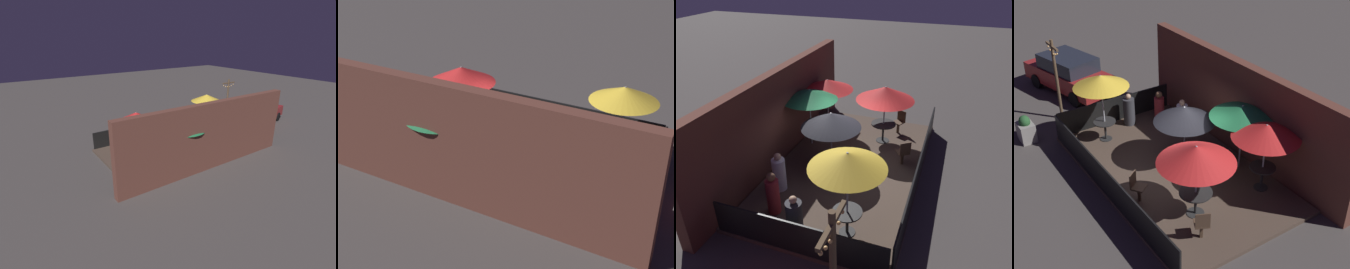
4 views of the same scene
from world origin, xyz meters
TOP-DOWN VIEW (x-y plane):
  - ground_plane at (0.00, 0.00)m, footprint 60.00×60.00m
  - patio_deck at (0.00, 0.00)m, footprint 8.16×4.80m
  - building_wall at (0.00, 2.63)m, footprint 9.76×0.36m
  - fence_front at (0.00, -2.36)m, footprint 7.96×0.05m
  - fence_side_left at (-4.03, 0.00)m, footprint 0.05×4.60m
  - patio_umbrella_0 at (-2.98, -0.95)m, footprint 1.92×1.92m
  - patio_umbrella_1 at (2.29, 1.73)m, footprint 2.04×2.04m
  - patio_umbrella_2 at (2.16, -0.64)m, footprint 2.18×2.18m
  - patio_umbrella_3 at (1.01, 1.92)m, footprint 2.07×2.07m
  - patio_umbrella_4 at (-0.21, 0.59)m, footprint 2.00×2.00m
  - dining_table_0 at (-2.98, -0.95)m, footprint 0.79×0.79m
  - dining_table_1 at (2.29, 1.73)m, footprint 0.80×0.80m
  - dining_table_2 at (2.16, -0.64)m, footprint 0.95×0.95m
  - patio_chair_0 at (3.09, -1.10)m, footprint 0.54×0.54m
  - patio_chair_1 at (0.71, -1.71)m, footprint 0.56×0.56m
  - patron_0 at (-2.91, 1.27)m, footprint 0.52×0.52m
  - patron_1 at (-1.92, 1.64)m, footprint 0.46×0.46m
  - patron_2 at (-3.50, 0.30)m, footprint 0.58×0.58m
  - planter_box at (-4.68, -3.27)m, footprint 0.75×0.53m
  - light_post at (-5.58, -1.60)m, footprint 1.10×0.12m
  - parked_car_0 at (-7.77, -0.32)m, footprint 4.69×2.74m

SIDE VIEW (x-z plane):
  - ground_plane at x=0.00m, z-range 0.00..0.00m
  - patio_deck at x=0.00m, z-range 0.00..0.12m
  - planter_box at x=-4.68m, z-range -0.05..0.95m
  - fence_front at x=0.00m, z-range 0.12..1.07m
  - fence_side_left at x=-4.03m, z-range 0.12..1.07m
  - patio_chair_0 at x=3.09m, z-range 0.16..1.10m
  - patio_chair_1 at x=0.71m, z-range 0.17..1.11m
  - patron_2 at x=-3.50m, z-range 0.04..1.30m
  - dining_table_0 at x=-2.98m, z-range 0.33..1.05m
  - patron_1 at x=-1.92m, z-range 0.05..1.34m
  - patron_0 at x=-2.91m, z-range 0.06..1.38m
  - dining_table_1 at x=2.29m, z-range 0.34..1.11m
  - dining_table_2 at x=2.16m, z-range 0.35..1.11m
  - parked_car_0 at x=-7.77m, z-range 0.04..1.66m
  - building_wall at x=0.00m, z-range 0.00..3.29m
  - light_post at x=-5.58m, z-range 0.21..3.43m
  - patio_umbrella_4 at x=-0.21m, z-range 0.89..2.93m
  - patio_umbrella_2 at x=2.16m, z-range 0.99..3.25m
  - patio_umbrella_1 at x=2.29m, z-range 1.02..3.23m
  - patio_umbrella_3 at x=1.01m, z-range 1.05..3.28m
  - patio_umbrella_0 at x=-2.98m, z-range 1.15..3.63m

